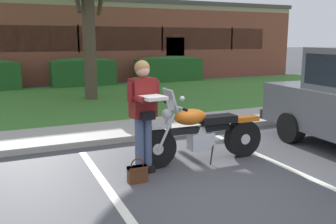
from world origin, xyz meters
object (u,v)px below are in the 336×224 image
motorcycle (206,133)px  hedge_center_left (83,72)px  hedge_center_right (169,68)px  rider_person (144,107)px  handbag (137,173)px  brick_building (61,40)px

motorcycle → hedge_center_left: size_ratio=0.83×
hedge_center_left → hedge_center_right: bearing=-0.0°
motorcycle → rider_person: 1.24m
rider_person → handbag: size_ratio=4.74×
hedge_center_right → brick_building: size_ratio=0.13×
handbag → hedge_center_left: 11.48m
rider_person → hedge_center_right: bearing=63.0°
hedge_center_left → motorcycle: bearing=-92.2°
rider_person → handbag: 0.97m
rider_person → handbag: (-0.25, -0.36, -0.86)m
motorcycle → hedge_center_left: (0.42, 10.91, 0.16)m
handbag → brick_building: brick_building is taller
rider_person → handbag: rider_person is taller
motorcycle → hedge_center_left: 10.92m
motorcycle → hedge_center_left: bearing=87.8°
handbag → hedge_center_left: size_ratio=0.13×
handbag → brick_building: 17.15m
rider_person → handbag: bearing=-124.7°
motorcycle → handbag: bearing=-162.9°
handbag → motorcycle: bearing=17.1°
handbag → hedge_center_right: 12.76m
handbag → brick_building: (1.85, 16.96, 1.80)m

